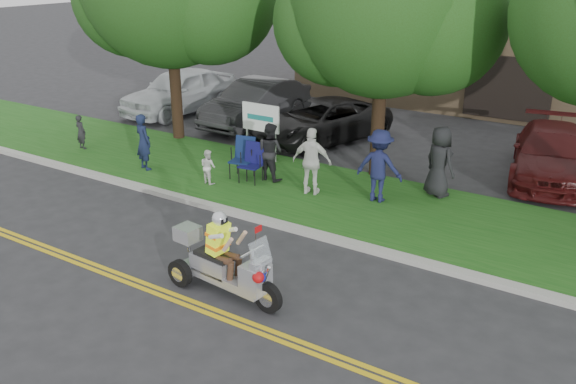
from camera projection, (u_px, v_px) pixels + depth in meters
The scene contains 22 objects.
ground at pixel (187, 283), 11.39m from camera, with size 120.00×120.00×0.00m, color #28282B.
centerline_near at pixel (165, 297), 10.94m from camera, with size 60.00×0.10×0.01m, color gold.
centerline_far at pixel (171, 293), 11.06m from camera, with size 60.00×0.10×0.01m, color gold.
curb at pixel (277, 224), 13.76m from camera, with size 60.00×0.25×0.12m, color #A8A89E.
grass_verge at pixel (323, 194), 15.45m from camera, with size 60.00×4.00×0.10m, color #194F15.
commercial_building at pixel (536, 53), 24.54m from camera, with size 18.00×8.20×4.00m.
tree_mid at pixel (387, 10), 15.17m from camera, with size 5.88×4.80×7.05m.
business_sign at pixel (261, 121), 17.56m from camera, with size 1.25×0.06×1.75m.
trike_scooter at pixel (223, 265), 10.91m from camera, with size 2.43×0.85×1.59m.
lawn_chair_a at pixel (253, 160), 16.06m from camera, with size 0.61×0.63×1.03m.
lawn_chair_b at pixel (243, 155), 16.37m from camera, with size 0.68×0.69×1.09m.
spectator_adult_left at pixel (143, 142), 16.87m from camera, with size 0.58×0.38×1.58m, color #151D3A.
spectator_adult_mid at pixel (270, 152), 16.09m from camera, with size 0.75×0.58×1.54m, color black.
spectator_adult_right at pixel (312, 161), 15.08m from camera, with size 1.00×0.42×1.70m, color silver.
spectator_chair_a at pixel (379, 166), 14.64m from camera, with size 1.16×0.66×1.79m, color #171B41.
spectator_chair_b at pixel (439, 162), 14.96m from camera, with size 0.87×0.56×1.77m, color black.
child_left at pixel (81, 132), 18.75m from camera, with size 0.39×0.25×1.06m, color black.
child_right at pixel (208, 167), 15.92m from camera, with size 0.44×0.35×0.91m, color silver.
parked_car_far_left at pixel (180, 91), 23.35m from camera, with size 2.01×4.98×1.70m, color silver.
parked_car_left at pixel (256, 103), 21.72m from camera, with size 1.68×4.81×1.58m, color #2A2A2C.
parked_car_mid at pixel (321, 121), 19.79m from camera, with size 2.25×4.89×1.36m, color black.
parked_car_right at pixel (551, 153), 16.53m from camera, with size 1.94×4.78×1.39m, color #461010.
Camera 1 is at (6.98, -7.38, 5.76)m, focal length 38.00 mm.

